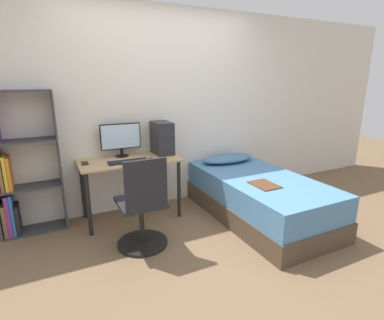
# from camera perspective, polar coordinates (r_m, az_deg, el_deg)

# --- Properties ---
(ground_plane) EXTENTS (14.00, 14.00, 0.00)m
(ground_plane) POSITION_cam_1_polar(r_m,az_deg,el_deg) (3.05, 4.59, -17.27)
(ground_plane) COLOR brown
(wall_back) EXTENTS (8.00, 0.05, 2.50)m
(wall_back) POSITION_cam_1_polar(r_m,az_deg,el_deg) (3.90, -6.08, 9.49)
(wall_back) COLOR silver
(wall_back) RESTS_ON ground_plane
(desk) EXTENTS (1.14, 0.57, 0.73)m
(desk) POSITION_cam_1_polar(r_m,az_deg,el_deg) (3.58, -11.73, -1.62)
(desk) COLOR tan
(desk) RESTS_ON ground_plane
(bookshelf) EXTENTS (0.65, 0.27, 1.53)m
(bookshelf) POSITION_cam_1_polar(r_m,az_deg,el_deg) (3.62, -30.77, -1.96)
(bookshelf) COLOR #38383D
(bookshelf) RESTS_ON ground_plane
(office_chair) EXTENTS (0.51, 0.51, 0.95)m
(office_chair) POSITION_cam_1_polar(r_m,az_deg,el_deg) (3.00, -9.35, -9.89)
(office_chair) COLOR black
(office_chair) RESTS_ON ground_plane
(bed) EXTENTS (0.99, 1.91, 0.52)m
(bed) POSITION_cam_1_polar(r_m,az_deg,el_deg) (3.72, 12.54, -6.90)
(bed) COLOR #4C3D2D
(bed) RESTS_ON ground_plane
(pillow) EXTENTS (0.75, 0.36, 0.11)m
(pillow) POSITION_cam_1_polar(r_m,az_deg,el_deg) (4.16, 6.83, 0.34)
(pillow) COLOR teal
(pillow) RESTS_ON bed
(magazine) EXTENTS (0.24, 0.32, 0.01)m
(magazine) POSITION_cam_1_polar(r_m,az_deg,el_deg) (3.35, 13.62, -4.60)
(magazine) COLOR #56331E
(magazine) RESTS_ON bed
(monitor) EXTENTS (0.48, 0.16, 0.40)m
(monitor) POSITION_cam_1_polar(r_m,az_deg,el_deg) (3.67, -13.41, 4.09)
(monitor) COLOR black
(monitor) RESTS_ON desk
(keyboard) EXTENTS (0.44, 0.13, 0.02)m
(keyboard) POSITION_cam_1_polar(r_m,az_deg,el_deg) (3.43, -12.08, -0.27)
(keyboard) COLOR black
(keyboard) RESTS_ON desk
(pc_tower) EXTENTS (0.21, 0.33, 0.40)m
(pc_tower) POSITION_cam_1_polar(r_m,az_deg,el_deg) (3.73, -5.72, 4.21)
(pc_tower) COLOR #232328
(pc_tower) RESTS_ON desk
(mouse) EXTENTS (0.06, 0.09, 0.02)m
(mouse) POSITION_cam_1_polar(r_m,az_deg,el_deg) (3.50, -7.82, 0.25)
(mouse) COLOR black
(mouse) RESTS_ON desk
(phone) EXTENTS (0.07, 0.14, 0.01)m
(phone) POSITION_cam_1_polar(r_m,az_deg,el_deg) (3.51, -19.76, -0.59)
(phone) COLOR black
(phone) RESTS_ON desk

